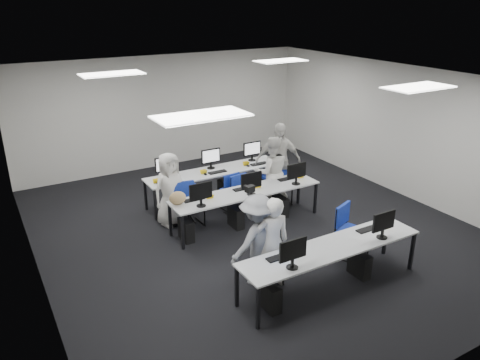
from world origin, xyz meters
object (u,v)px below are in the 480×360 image
desk_front (332,250)px  student_0 (272,243)px  student_1 (271,172)px  chair_6 (233,198)px  student_2 (170,189)px  desk_mid (247,194)px  chair_4 (279,190)px  photographer (257,240)px  chair_3 (237,202)px  chair_7 (273,184)px  chair_5 (182,208)px  chair_1 (351,241)px  chair_2 (192,213)px  student_3 (278,161)px  chair_0 (267,266)px

desk_front → student_0: size_ratio=2.07×
student_0 → student_1: size_ratio=0.96×
chair_6 → student_2: student_2 is taller
desk_mid → student_0: size_ratio=2.07×
desk_front → student_0: student_0 is taller
desk_mid → chair_4: 1.39m
chair_4 → student_0: 3.36m
photographer → chair_3: bearing=-123.4°
photographer → chair_7: bearing=-138.9°
student_1 → photographer: 3.07m
desk_front → chair_5: chair_5 is taller
chair_4 → student_1: 0.58m
chair_7 → photographer: photographer is taller
chair_1 → student_1: student_1 is taller
chair_1 → chair_6: 2.93m
desk_front → chair_7: size_ratio=3.31×
chair_4 → chair_5: 2.31m
chair_2 → photographer: photographer is taller
chair_2 → chair_6: size_ratio=0.93×
student_1 → photographer: bearing=71.7°
chair_7 → student_0: 3.67m
desk_mid → chair_5: (-1.08, 0.81, -0.38)m
student_2 → student_1: bearing=-19.2°
desk_front → chair_5: 3.59m
chair_1 → photographer: (-1.89, 0.15, 0.47)m
desk_mid → chair_1: (0.95, -2.05, -0.37)m
student_3 → photographer: bearing=-108.0°
chair_4 → student_1: student_1 is taller
chair_0 → student_3: (2.11, 2.77, 0.62)m
chair_4 → chair_7: size_ratio=0.97×
desk_mid → photographer: (-0.94, -1.90, 0.10)m
chair_2 → chair_7: (2.24, 0.37, 0.05)m
chair_1 → chair_7: chair_1 is taller
photographer → chair_1: bearing=164.6°
photographer → student_3: bearing=-140.7°
desk_mid → student_2: student_2 is taller
desk_mid → chair_7: 1.61m
chair_6 → chair_7: 1.16m
desk_front → student_2: 3.65m
chair_4 → chair_3: bearing=-166.4°
chair_2 → photographer: bearing=-90.5°
desk_mid → chair_5: 1.40m
chair_0 → chair_4: chair_4 is taller
chair_5 → photographer: size_ratio=0.61×
student_2 → chair_3: bearing=-23.2°
chair_1 → student_1: 2.62m
desk_mid → photographer: photographer is taller
desk_front → chair_1: 1.16m
desk_front → chair_6: bearing=88.0°
chair_3 → chair_5: chair_5 is taller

